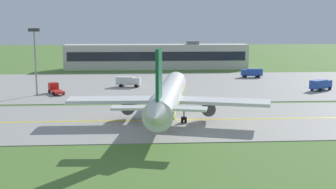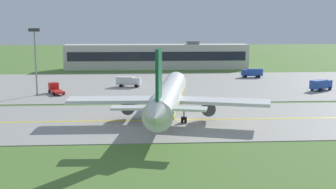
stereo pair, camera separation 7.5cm
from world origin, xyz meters
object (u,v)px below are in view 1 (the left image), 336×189
Objects in this scene: service_truck_baggage at (252,72)px; service_truck_catering at (128,81)px; service_truck_pushback at (55,89)px; service_truck_fuel at (321,84)px; apron_light_mast at (35,53)px; airplane_lead at (169,96)px.

service_truck_baggage is 39.24m from service_truck_catering.
service_truck_catering is 18.82m from service_truck_pushback.
service_truck_fuel is 0.42× the size of apron_light_mast.
apron_light_mast is at bearing 134.92° from airplane_lead.
service_truck_pushback is at bearing -149.93° from service_truck_catering.
apron_light_mast is (-3.49, -2.38, 8.14)m from service_truck_pushback.
airplane_lead is at bearing -51.36° from service_truck_pushback.
service_truck_fuel is 0.98× the size of service_truck_catering.
service_truck_fuel is 61.58m from service_truck_pushback.
airplane_lead reaches higher than service_truck_fuel.
service_truck_pushback is at bearing -179.49° from service_truck_fuel.
apron_light_mast reaches higher than service_truck_baggage.
airplane_lead reaches higher than service_truck_baggage.
airplane_lead is at bearing -116.63° from service_truck_baggage.
service_truck_baggage reaches higher than service_truck_pushback.
service_truck_baggage and service_truck_catering have the same top height.
apron_light_mast is at bearing -149.16° from service_truck_catering.
service_truck_fuel is at bearing 38.51° from airplane_lead.
airplane_lead is at bearing -45.08° from apron_light_mast.
service_truck_catering is at bearing -154.51° from service_truck_baggage.
service_truck_fuel is at bearing -69.03° from service_truck_baggage.
apron_light_mast is at bearing -152.53° from service_truck_baggage.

